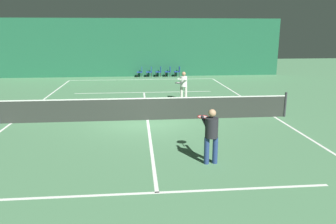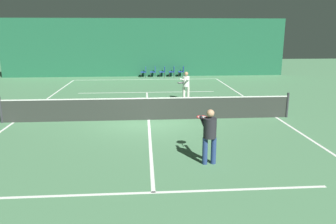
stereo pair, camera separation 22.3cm
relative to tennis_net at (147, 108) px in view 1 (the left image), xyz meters
The scene contains 16 objects.
ground_plane 0.51m from the tennis_net, ahead, with size 60.00×60.00×0.00m, color #4C7F56.
backdrop_curtain 13.91m from the tennis_net, 90.00° to the left, with size 23.00×0.12×4.63m.
court_line_baseline_far 11.91m from the tennis_net, 90.00° to the left, with size 11.00×0.10×0.00m.
court_line_service_far 6.42m from the tennis_net, 90.00° to the left, with size 8.25×0.10×0.00m.
court_line_service_near 6.42m from the tennis_net, 90.00° to the right, with size 8.25×0.10×0.00m.
court_line_sideline_left 5.52m from the tennis_net, behind, with size 0.10×23.80×0.00m.
court_line_sideline_right 5.52m from the tennis_net, ahead, with size 0.10×23.80×0.00m.
court_line_centre 0.51m from the tennis_net, ahead, with size 0.10×12.80×0.00m.
tennis_net is the anchor object (origin of this frame).
player_near 5.05m from the tennis_net, 71.44° to the right, with size 0.43×1.32×1.56m.
player_far 4.35m from the tennis_net, 61.79° to the left, with size 0.85×1.32×1.54m.
courtside_chair_0 13.24m from the tennis_net, 90.53° to the left, with size 0.44×0.44×0.84m.
courtside_chair_1 13.25m from the tennis_net, 87.23° to the left, with size 0.44×0.44×0.84m.
courtside_chair_2 13.31m from the tennis_net, 83.95° to the left, with size 0.44×0.44×0.84m.
courtside_chair_3 13.42m from the tennis_net, 80.70° to the left, with size 0.44×0.44×0.84m.
courtside_chair_4 13.56m from the tennis_net, 77.52° to the left, with size 0.44×0.44×0.84m.
Camera 1 is at (-0.40, -13.25, 3.60)m, focal length 35.00 mm.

